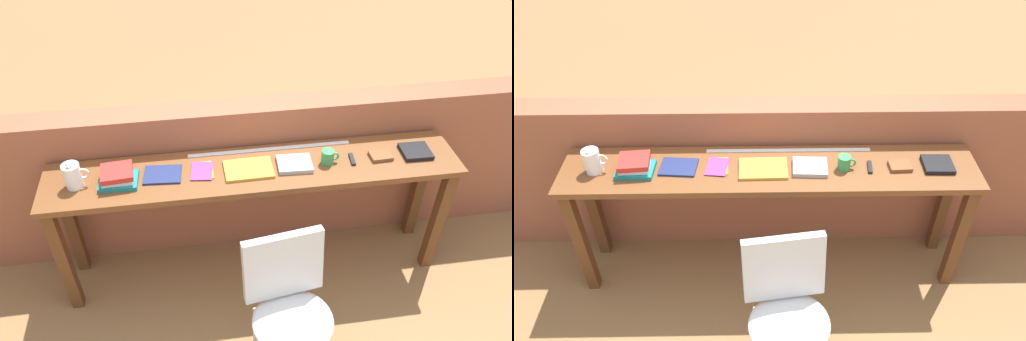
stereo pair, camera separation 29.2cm
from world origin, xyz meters
The scene contains 15 objects.
ground_plane centered at (0.00, 0.00, 0.00)m, with size 40.00×40.00×0.00m, color olive.
brick_wall_back centered at (0.00, 0.64, 0.56)m, with size 6.00×0.20×1.11m, color #935138.
sideboard centered at (0.00, 0.30, 0.74)m, with size 2.50×0.44×0.88m.
chair_white_moulded centered at (0.08, -0.42, 0.53)m, with size 0.50×0.51×0.89m.
pitcher_white centered at (-1.04, 0.29, 0.96)m, with size 0.14×0.10×0.18m.
book_stack_leftmost centered at (-0.79, 0.28, 0.92)m, with size 0.22×0.19×0.09m.
magazine_cycling centered at (-0.55, 0.31, 0.89)m, with size 0.22×0.17×0.01m, color navy.
pamphlet_pile_colourful centered at (-0.31, 0.31, 0.88)m, with size 0.14×0.18×0.01m.
book_open_centre centered at (-0.04, 0.28, 0.89)m, with size 0.29×0.20×0.02m, color gold.
book_grey_hardcover centered at (0.24, 0.29, 0.89)m, with size 0.21×0.17×0.03m, color #9E9EA3.
mug centered at (0.44, 0.28, 0.92)m, with size 0.11×0.08×0.09m.
multitool_folded centered at (0.60, 0.29, 0.89)m, with size 0.02×0.11×0.02m, color black.
leather_journal_brown centered at (0.78, 0.29, 0.89)m, with size 0.13×0.10×0.02m, color brown.
book_repair_rightmost centered at (1.01, 0.30, 0.89)m, with size 0.18×0.17×0.03m, color black.
ruler_metal_back_edge centered at (0.12, 0.47, 0.88)m, with size 1.02×0.03×0.00m, color silver.
Camera 1 is at (-0.33, -1.99, 2.76)m, focal length 35.00 mm.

